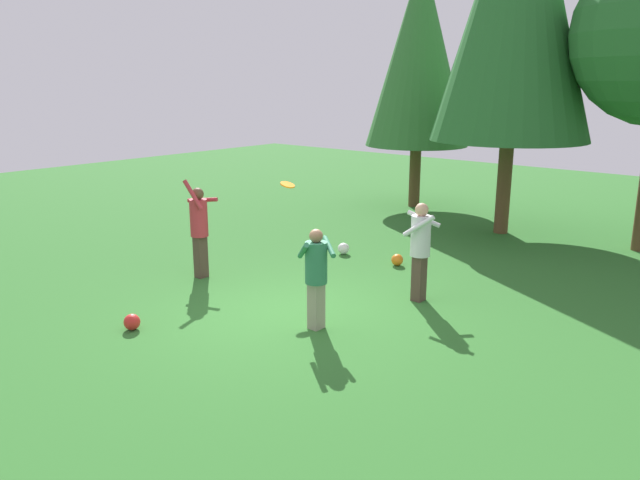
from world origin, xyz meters
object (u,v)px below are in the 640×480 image
(ball_white, at_px, (343,249))
(tree_left, at_px, (420,52))
(person_thrower, at_px, (199,224))
(ball_red, at_px, (132,322))
(ball_orange, at_px, (397,260))
(person_bystander, at_px, (316,271))
(person_catcher, at_px, (420,243))
(frisbee, at_px, (288,185))

(ball_white, height_order, tree_left, tree_left)
(person_thrower, xyz_separation_m, ball_red, (1.28, -2.40, -0.93))
(ball_orange, relative_size, ball_red, 0.97)
(person_thrower, distance_m, person_bystander, 3.44)
(person_catcher, distance_m, ball_white, 3.32)
(person_thrower, distance_m, tree_left, 9.40)
(person_thrower, xyz_separation_m, person_bystander, (3.40, -0.50, -0.13))
(tree_left, bearing_deg, frisbee, -74.27)
(ball_orange, bearing_deg, tree_left, 119.07)
(person_catcher, bearing_deg, frisbee, -0.00)
(frisbee, bearing_deg, ball_orange, 69.67)
(ball_orange, xyz_separation_m, ball_red, (-1.21, -5.52, 0.00))
(person_bystander, bearing_deg, ball_orange, -40.30)
(ball_white, distance_m, ball_red, 5.48)
(person_thrower, bearing_deg, ball_white, 44.80)
(person_thrower, height_order, frisbee, same)
(ball_white, xyz_separation_m, ball_orange, (1.39, 0.04, -0.01))
(person_bystander, height_order, ball_white, person_bystander)
(person_bystander, distance_m, ball_orange, 3.83)
(ball_red, bearing_deg, ball_orange, 77.65)
(person_bystander, bearing_deg, tree_left, -30.83)
(frisbee, bearing_deg, tree_left, 105.73)
(ball_orange, bearing_deg, ball_red, -102.35)
(ball_red, height_order, tree_left, tree_left)
(ball_white, bearing_deg, tree_left, 107.00)
(person_thrower, xyz_separation_m, frisbee, (1.61, 0.77, 0.84))
(tree_left, bearing_deg, person_bystander, -66.45)
(person_bystander, bearing_deg, frisbee, 0.00)
(person_bystander, relative_size, ball_orange, 6.45)
(ball_white, bearing_deg, person_bystander, -57.37)
(ball_red, bearing_deg, person_catcher, 56.44)
(person_thrower, bearing_deg, tree_left, 68.50)
(person_bystander, bearing_deg, person_catcher, -68.64)
(person_thrower, bearing_deg, frisbee, -0.00)
(person_thrower, relative_size, person_bystander, 1.23)
(person_bystander, xyz_separation_m, ball_red, (-2.12, -1.89, -0.81))
(ball_red, distance_m, tree_left, 12.10)
(frisbee, relative_size, ball_red, 1.17)
(person_catcher, bearing_deg, person_thrower, 2.45)
(person_catcher, height_order, ball_red, person_catcher)
(person_catcher, bearing_deg, ball_white, -47.32)
(person_thrower, height_order, tree_left, tree_left)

